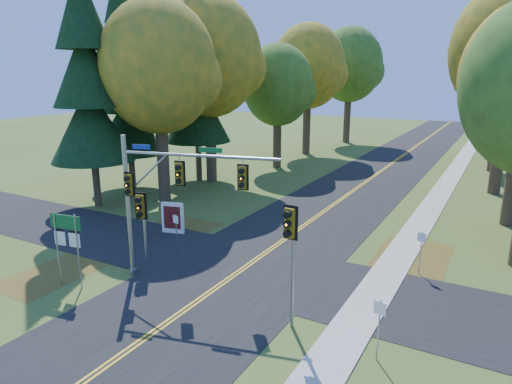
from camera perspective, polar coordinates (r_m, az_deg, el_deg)
The scene contains 26 objects.
ground at distance 20.90m, azimuth -4.15°, elevation -11.32°, with size 160.00×160.00×0.00m, color #3B511C.
road_main at distance 20.90m, azimuth -4.15°, elevation -11.29°, with size 8.00×160.00×0.02m, color black.
road_cross at distance 22.43m, azimuth -1.31°, elevation -9.37°, with size 60.00×6.00×0.02m, color black.
centerline_left at distance 20.94m, azimuth -4.39°, elevation -11.20°, with size 0.10×160.00×0.01m, color gold.
centerline_right at distance 20.84m, azimuth -3.92°, elevation -11.32°, with size 0.10×160.00×0.01m, color gold.
sidewalk_east at distance 18.58m, azimuth 12.63°, elevation -15.12°, with size 1.60×160.00×0.06m, color #9E998E.
leaf_patch_w_near at distance 27.49m, azimuth -10.93°, elevation -5.01°, with size 4.00×6.00×0.00m, color brown.
leaf_patch_e at distance 23.75m, azimuth 18.33°, elevation -8.75°, with size 3.50×8.00×0.00m, color brown.
leaf_patch_w_far at distance 23.78m, azimuth -23.86°, elevation -9.27°, with size 3.00×5.00×0.00m, color brown.
tree_w_a at distance 33.02m, azimuth -11.93°, elevation 14.97°, with size 8.00×8.00×14.15m.
tree_w_b at distance 38.87m, azimuth -5.75°, elevation 16.42°, with size 8.60×8.60×15.38m.
tree_w_c at distance 44.81m, azimuth 2.86°, elevation 13.14°, with size 6.80×6.80×11.91m.
tree_w_d at distance 52.96m, azimuth 6.66°, elevation 15.29°, with size 8.20×8.20×14.56m.
tree_e_d at distance 48.50m, azimuth 28.55°, elevation 11.89°, with size 7.00×7.00×12.32m.
tree_w_e at distance 62.77m, azimuth 11.73°, elevation 15.25°, with size 8.40×8.40×14.97m.
pine_a at distance 33.01m, azimuth -20.44°, elevation 13.86°, with size 5.60×5.60×19.48m.
pine_b at distance 37.54m, azimuth -15.93°, elevation 12.64°, with size 5.60×5.60×17.31m.
pine_c at distance 39.37m, azimuth -7.55°, elevation 15.36°, with size 5.60×5.60×20.56m.
traffic_mast at distance 20.22m, azimuth -11.58°, elevation 0.23°, with size 7.03×2.13×6.55m.
east_signal_pole at distance 16.04m, azimuth 4.39°, elevation -5.57°, with size 0.55×0.64×4.76m.
ped_signal_pole at distance 22.34m, azimuth -14.12°, elevation -2.40°, with size 0.56×0.68×3.71m.
route_sign_cluster at distance 21.33m, azimuth -22.60°, elevation -5.02°, with size 1.56×0.30×3.37m.
info_kiosk at distance 27.12m, azimuth -10.36°, elevation -3.21°, with size 1.35×0.53×1.86m.
reg_sign_e_north at distance 22.57m, azimuth 19.93°, elevation -6.24°, with size 0.39×0.13×2.09m.
reg_sign_e_south at distance 15.69m, azimuth 15.15°, elevation -15.08°, with size 0.42×0.12×2.19m.
reg_sign_w at distance 24.18m, azimuth -9.97°, elevation -4.21°, with size 0.39×0.10×2.06m.
Camera 1 is at (10.46, -15.61, 9.16)m, focal length 32.00 mm.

